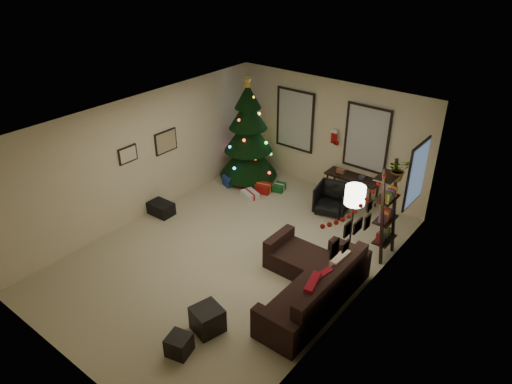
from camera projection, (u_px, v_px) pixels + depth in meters
floor at (233, 253)px, 9.27m from camera, size 7.00×7.00×0.00m
ceiling at (229, 123)px, 7.97m from camera, size 7.00×7.00×0.00m
wall_back at (329, 136)px, 11.03m from camera, size 5.00×0.00×5.00m
wall_front at (57, 294)px, 6.21m from camera, size 5.00×0.00×5.00m
wall_left at (142, 158)px, 9.98m from camera, size 0.00×7.00×7.00m
wall_right at (354, 242)px, 7.26m from camera, size 0.00×7.00×7.00m
window_back_left at (295, 120)px, 11.43m from camera, size 1.05×0.06×1.50m
window_back_right at (367, 138)px, 10.40m from camera, size 1.05×0.06×1.50m
window_right_wall at (417, 174)px, 8.96m from camera, size 0.06×0.90×1.30m
christmas_tree at (248, 138)px, 11.55m from camera, size 1.44×1.44×2.69m
presents at (251, 184)px, 11.58m from camera, size 1.50×1.00×0.28m
sofa at (312, 284)px, 8.06m from camera, size 1.71×2.49×0.83m
pillow_red_a at (312, 293)px, 7.30m from camera, size 0.25×0.50×0.49m
pillow_red_b at (322, 283)px, 7.50m from camera, size 0.17×0.42×0.41m
pillow_cream at (339, 267)px, 7.88m from camera, size 0.15×0.46×0.46m
ottoman_near at (207, 319)px, 7.40m from camera, size 0.53×0.53×0.42m
ottoman_far at (179, 345)px, 7.00m from camera, size 0.41×0.41×0.32m
desk at (352, 179)px, 10.75m from camera, size 1.25×0.45×0.67m
desk_chair at (332, 199)px, 10.50m from camera, size 0.76×0.73×0.66m
bookshelf at (387, 214)px, 8.77m from camera, size 0.30×0.57×1.96m
potted_plant at (399, 166)px, 8.49m from camera, size 0.64×0.65×0.54m
floor_lamp at (354, 201)px, 8.24m from camera, size 0.36×0.36×1.70m
art_map at (166, 142)px, 10.36m from camera, size 0.04×0.60×0.50m
art_abstract at (128, 154)px, 9.62m from camera, size 0.04×0.45×0.35m
gallery at (352, 231)px, 7.12m from camera, size 0.03×1.25×0.54m
garland at (356, 205)px, 6.98m from camera, size 0.08×1.90×0.30m
stocking_left at (326, 128)px, 11.07m from camera, size 0.20×0.05×0.36m
stocking_right at (334, 137)px, 10.82m from camera, size 0.20×0.05×0.36m
storage_bin at (161, 208)px, 10.51m from camera, size 0.57×0.39×0.28m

